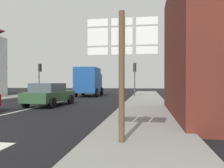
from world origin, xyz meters
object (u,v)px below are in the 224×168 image
at_px(sedan_far, 49,94).
at_px(traffic_light_far_right, 135,72).
at_px(traffic_light_far_left, 40,72).
at_px(delivery_truck, 89,81).
at_px(route_sign_post, 122,62).

relative_size(sedan_far, traffic_light_far_right, 1.24).
height_order(sedan_far, traffic_light_far_right, traffic_light_far_right).
bearing_deg(traffic_light_far_right, traffic_light_far_left, 173.65).
height_order(delivery_truck, traffic_light_far_right, traffic_light_far_right).
height_order(delivery_truck, traffic_light_far_left, traffic_light_far_left).
relative_size(sedan_far, route_sign_post, 1.35).
height_order(route_sign_post, traffic_light_far_right, traffic_light_far_right).
xyz_separation_m(traffic_light_far_left, traffic_light_far_right, (10.86, -1.21, -0.11)).
xyz_separation_m(sedan_far, delivery_truck, (0.00, 9.95, 0.89)).
distance_m(sedan_far, traffic_light_far_right, 10.48).
height_order(delivery_truck, route_sign_post, route_sign_post).
relative_size(sedan_far, traffic_light_far_left, 1.19).
xyz_separation_m(delivery_truck, traffic_light_far_left, (-5.84, 0.28, 1.03)).
distance_m(traffic_light_far_left, traffic_light_far_right, 10.93).
distance_m(delivery_truck, traffic_light_far_right, 5.19).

